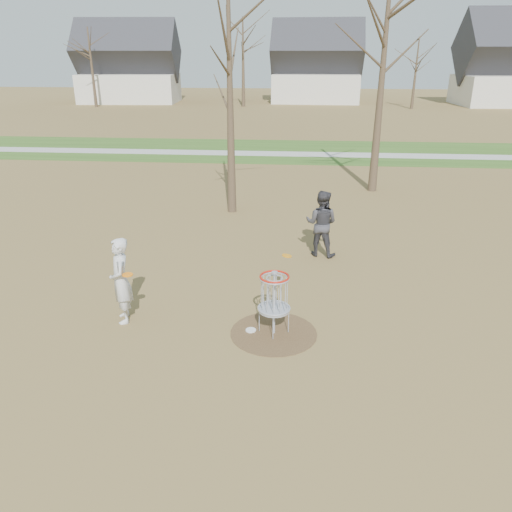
{
  "coord_description": "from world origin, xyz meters",
  "views": [
    {
      "loc": [
        0.42,
        -8.96,
        5.35
      ],
      "look_at": [
        -0.5,
        1.5,
        1.1
      ],
      "focal_mm": 35.0,
      "sensor_mm": 36.0,
      "label": 1
    }
  ],
  "objects": [
    {
      "name": "player_standing",
      "position": [
        -3.25,
        0.27,
        0.94
      ],
      "size": [
        0.67,
        0.8,
        1.87
      ],
      "primitive_type": "imported",
      "rotation": [
        0.0,
        0.0,
        -1.2
      ],
      "color": "silver",
      "rests_on": "ground"
    },
    {
      "name": "dirt_circle",
      "position": [
        0.0,
        0.0,
        0.01
      ],
      "size": [
        1.8,
        1.8,
        0.01
      ],
      "primitive_type": "cylinder",
      "color": "#47331E",
      "rests_on": "ground"
    },
    {
      "name": "player_throwing",
      "position": [
        1.08,
        4.47,
        0.94
      ],
      "size": [
        1.08,
        0.95,
        1.89
      ],
      "primitive_type": "imported",
      "rotation": [
        0.0,
        0.0,
        2.85
      ],
      "color": "#37363B",
      "rests_on": "ground"
    },
    {
      "name": "ground",
      "position": [
        0.0,
        0.0,
        0.0
      ],
      "size": [
        160.0,
        160.0,
        0.0
      ],
      "primitive_type": "plane",
      "color": "brown",
      "rests_on": "ground"
    },
    {
      "name": "footpath",
      "position": [
        0.0,
        20.0,
        0.01
      ],
      "size": [
        160.0,
        1.5,
        0.01
      ],
      "primitive_type": "cube",
      "color": "#9E9E99",
      "rests_on": "green_band"
    },
    {
      "name": "bare_trees",
      "position": [
        1.78,
        35.79,
        5.35
      ],
      "size": [
        52.62,
        44.98,
        9.0
      ],
      "color": "#382B1E",
      "rests_on": "ground"
    },
    {
      "name": "discs_in_play",
      "position": [
        -1.32,
        0.75,
        1.18
      ],
      "size": [
        3.43,
        1.58,
        0.07
      ],
      "color": "orange",
      "rests_on": "ground"
    },
    {
      "name": "disc_golf_basket",
      "position": [
        0.0,
        0.0,
        0.91
      ],
      "size": [
        0.64,
        0.64,
        1.35
      ],
      "color": "#9EA3AD",
      "rests_on": "ground"
    },
    {
      "name": "disc_grounded",
      "position": [
        -0.48,
        0.04,
        0.02
      ],
      "size": [
        0.22,
        0.22,
        0.02
      ],
      "primitive_type": "cylinder",
      "color": "silver",
      "rests_on": "dirt_circle"
    },
    {
      "name": "green_band",
      "position": [
        0.0,
        21.0,
        0.01
      ],
      "size": [
        160.0,
        8.0,
        0.01
      ],
      "primitive_type": "cube",
      "color": "#2D5119",
      "rests_on": "ground"
    },
    {
      "name": "houses_row",
      "position": [
        4.32,
        52.56,
        3.52
      ],
      "size": [
        56.51,
        10.01,
        7.26
      ],
      "color": "silver",
      "rests_on": "ground"
    }
  ]
}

